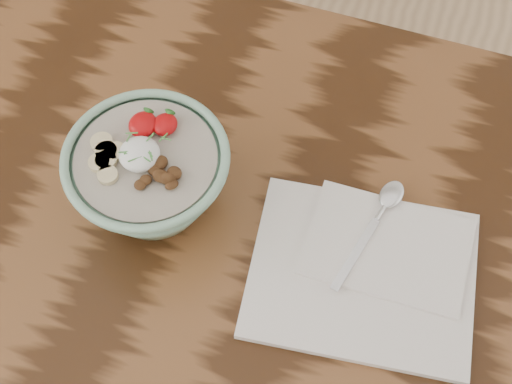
# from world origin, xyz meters

# --- Properties ---
(table) EXTENTS (1.60, 0.90, 0.75)m
(table) POSITION_xyz_m (0.00, 0.00, 0.66)
(table) COLOR #351D0D
(table) RESTS_ON ground
(breakfast_bowl) EXTENTS (0.20, 0.20, 0.13)m
(breakfast_bowl) POSITION_xyz_m (0.01, 0.05, 0.82)
(breakfast_bowl) COLOR #87B699
(breakfast_bowl) RESTS_ON table
(napkin) EXTENTS (0.30, 0.25, 0.02)m
(napkin) POSITION_xyz_m (0.30, 0.04, 0.76)
(napkin) COLOR white
(napkin) RESTS_ON table
(spoon) EXTENTS (0.06, 0.18, 0.01)m
(spoon) POSITION_xyz_m (0.29, 0.12, 0.77)
(spoon) COLOR silver
(spoon) RESTS_ON napkin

